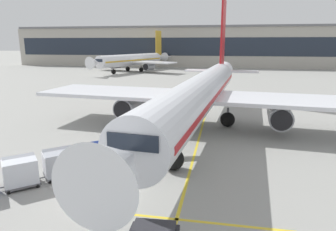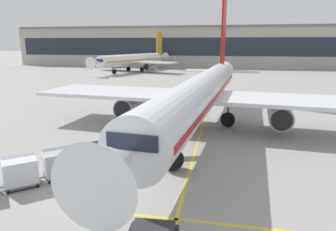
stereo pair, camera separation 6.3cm
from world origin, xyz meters
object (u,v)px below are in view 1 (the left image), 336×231
at_px(parked_airplane, 202,92).
at_px(ground_crew_wingwalker, 144,143).
at_px(safety_cone_engine_keepout, 132,123).
at_px(distant_airplane, 133,60).
at_px(baggage_cart_second, 59,163).
at_px(ground_crew_by_loader, 95,153).
at_px(baggage_cart_lead, 91,157).
at_px(ground_crew_by_carts, 107,154).
at_px(belt_loader, 135,144).
at_px(baggage_cart_third, 20,171).
at_px(ground_crew_marshaller, 138,152).

relative_size(parked_airplane, ground_crew_wingwalker, 25.82).
height_order(safety_cone_engine_keepout, distant_airplane, distant_airplane).
bearing_deg(baggage_cart_second, ground_crew_by_loader, 53.50).
distance_m(baggage_cart_lead, ground_crew_wingwalker, 4.61).
height_order(baggage_cart_second, ground_crew_by_loader, baggage_cart_second).
bearing_deg(ground_crew_wingwalker, baggage_cart_lead, -128.64).
bearing_deg(ground_crew_by_carts, ground_crew_wingwalker, 56.37).
bearing_deg(parked_airplane, ground_crew_by_loader, -119.71).
relative_size(parked_airplane, ground_crew_by_loader, 25.82).
distance_m(baggage_cart_second, ground_crew_by_carts, 3.23).
distance_m(belt_loader, safety_cone_engine_keepout, 9.02).
height_order(parked_airplane, safety_cone_engine_keepout, parked_airplane).
xyz_separation_m(baggage_cart_third, ground_crew_marshaller, (6.30, 4.51, -0.00)).
height_order(ground_crew_by_carts, safety_cone_engine_keepout, ground_crew_by_carts).
distance_m(baggage_cart_third, ground_crew_by_carts, 5.60).
height_order(ground_crew_wingwalker, distant_airplane, distant_airplane).
height_order(baggage_cart_lead, safety_cone_engine_keepout, baggage_cart_lead).
bearing_deg(parked_airplane, belt_loader, -115.79).
distance_m(ground_crew_marshaller, distant_airplane, 74.62).
xyz_separation_m(ground_crew_by_carts, safety_cone_engine_keepout, (-1.61, 11.18, -0.66)).
height_order(baggage_cart_second, ground_crew_marshaller, baggage_cart_second).
relative_size(ground_crew_marshaller, ground_crew_wingwalker, 1.00).
height_order(baggage_cart_third, distant_airplane, distant_airplane).
height_order(baggage_cart_lead, ground_crew_by_loader, baggage_cart_lead).
relative_size(parked_airplane, baggage_cart_lead, 17.51).
height_order(ground_crew_marshaller, distant_airplane, distant_airplane).
bearing_deg(baggage_cart_second, distant_airplane, 103.32).
relative_size(baggage_cart_lead, ground_crew_wingwalker, 1.48).
distance_m(baggage_cart_lead, safety_cone_engine_keepout, 11.85).
distance_m(parked_airplane, ground_crew_by_carts, 13.63).
height_order(belt_loader, ground_crew_by_loader, belt_loader).
relative_size(baggage_cart_lead, safety_cone_engine_keepout, 3.67).
relative_size(ground_crew_by_carts, ground_crew_wingwalker, 1.00).
relative_size(baggage_cart_lead, distant_airplane, 0.07).
bearing_deg(ground_crew_by_carts, safety_cone_engine_keepout, 98.20).
distance_m(parked_airplane, belt_loader, 10.78).
bearing_deg(ground_crew_marshaller, ground_crew_by_loader, -168.15).
height_order(parked_airplane, ground_crew_marshaller, parked_airplane).
distance_m(belt_loader, baggage_cart_second, 6.02).
bearing_deg(belt_loader, parked_airplane, 64.21).
height_order(ground_crew_by_loader, ground_crew_marshaller, same).
relative_size(ground_crew_marshaller, safety_cone_engine_keepout, 2.49).
bearing_deg(belt_loader, distant_airplane, 107.11).
xyz_separation_m(baggage_cart_third, ground_crew_wingwalker, (6.18, 6.66, -0.00)).
xyz_separation_m(ground_crew_by_carts, distant_airplane, (-20.08, 72.02, 2.54)).
relative_size(baggage_cart_second, ground_crew_by_loader, 1.48).
bearing_deg(ground_crew_by_carts, parked_airplane, 64.20).
bearing_deg(safety_cone_engine_keepout, parked_airplane, 6.49).
xyz_separation_m(ground_crew_by_loader, ground_crew_wingwalker, (2.92, 2.79, 0.00)).
bearing_deg(baggage_cart_third, distant_airplane, 101.84).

